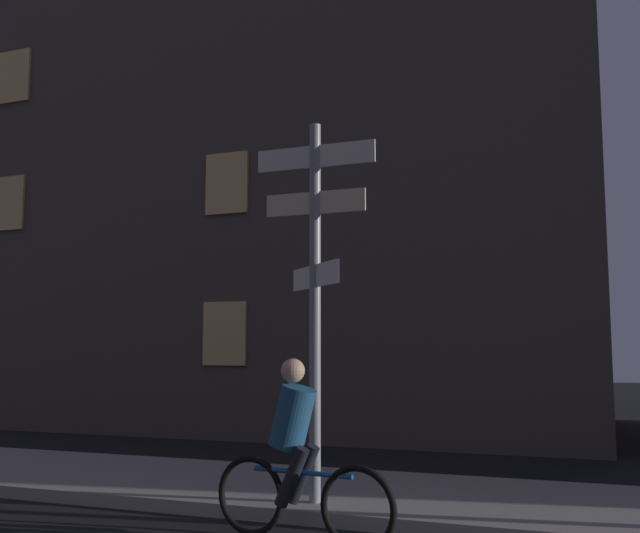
{
  "coord_description": "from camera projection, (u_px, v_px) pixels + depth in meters",
  "views": [
    {
      "loc": [
        1.7,
        -2.06,
        1.68
      ],
      "look_at": [
        -1.08,
        5.12,
        2.56
      ],
      "focal_mm": 41.44,
      "sensor_mm": 36.0,
      "label": 1
    }
  ],
  "objects": [
    {
      "name": "signpost",
      "position": [
        315.0,
        277.0,
        7.78
      ],
      "size": [
        1.35,
        0.84,
        3.96
      ],
      "color": "gray",
      "rests_on": "sidewalk_kerb"
    },
    {
      "name": "cyclist",
      "position": [
        297.0,
        456.0,
        6.55
      ],
      "size": [
        1.81,
        0.38,
        1.61
      ],
      "color": "black",
      "rests_on": "ground_plane"
    },
    {
      "name": "building_left_block",
      "position": [
        307.0,
        12.0,
        18.66
      ],
      "size": [
        13.62,
        8.17,
        20.39
      ],
      "color": "#4C443D",
      "rests_on": "ground_plane"
    },
    {
      "name": "sidewalk_kerb",
      "position": [
        444.0,
        501.0,
        7.92
      ],
      "size": [
        40.0,
        2.61,
        0.14
      ],
      "primitive_type": "cube",
      "color": "#9E9991",
      "rests_on": "ground_plane"
    }
  ]
}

